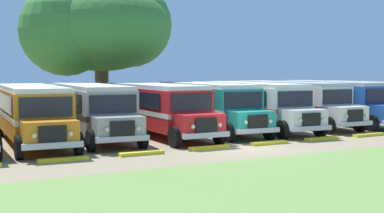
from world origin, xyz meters
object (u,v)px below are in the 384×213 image
parked_bus_slot_6 (290,101)px  parked_bus_slot_7 (333,100)px  parked_bus_slot_2 (91,108)px  broad_shade_tree (99,27)px  parked_bus_slot_5 (254,103)px  parked_bus_slot_4 (207,104)px  parked_bus_slot_3 (156,106)px  parked_bus_slot_1 (31,111)px

parked_bus_slot_6 → parked_bus_slot_7: size_ratio=0.99×
parked_bus_slot_2 → broad_shade_tree: size_ratio=0.91×
parked_bus_slot_7 → parked_bus_slot_5: bearing=-83.6°
parked_bus_slot_5 → broad_shade_tree: 13.82m
parked_bus_slot_2 → parked_bus_slot_4: (6.99, -0.25, 0.00)m
parked_bus_slot_4 → parked_bus_slot_6: (6.36, 0.19, 0.00)m
parked_bus_slot_4 → parked_bus_slot_5: same height
parked_bus_slot_4 → parked_bus_slot_7: same height
parked_bus_slot_3 → parked_bus_slot_4: size_ratio=0.99×
parked_bus_slot_6 → broad_shade_tree: 15.10m
parked_bus_slot_3 → parked_bus_slot_5: 6.50m
parked_bus_slot_4 → broad_shade_tree: size_ratio=0.91×
parked_bus_slot_3 → parked_bus_slot_4: bearing=96.0°
parked_bus_slot_2 → broad_shade_tree: broad_shade_tree is taller
parked_bus_slot_4 → parked_bus_slot_3: bearing=-80.6°
parked_bus_slot_4 → parked_bus_slot_7: 9.75m
parked_bus_slot_2 → parked_bus_slot_5: 10.04m
parked_bus_slot_3 → parked_bus_slot_5: (6.50, -0.12, 0.00)m
parked_bus_slot_2 → parked_bus_slot_6: (13.34, -0.06, 0.00)m
broad_shade_tree → parked_bus_slot_4: bearing=-74.6°
parked_bus_slot_1 → parked_bus_slot_3: size_ratio=1.01×
parked_bus_slot_1 → parked_bus_slot_7: (19.94, 0.25, 0.00)m
parked_bus_slot_6 → broad_shade_tree: broad_shade_tree is taller
parked_bus_slot_1 → parked_bus_slot_4: same height
parked_bus_slot_5 → parked_bus_slot_3: bearing=-86.9°
parked_bus_slot_5 → parked_bus_slot_2: bearing=-89.8°
parked_bus_slot_1 → parked_bus_slot_3: 6.72m
parked_bus_slot_1 → parked_bus_slot_2: (3.21, 0.55, 0.00)m
parked_bus_slot_2 → parked_bus_slot_5: bearing=89.9°
parked_bus_slot_2 → parked_bus_slot_3: 3.56m
parked_bus_slot_3 → parked_bus_slot_6: bearing=93.6°
parked_bus_slot_1 → parked_bus_slot_6: same height
parked_bus_slot_3 → broad_shade_tree: bearing=178.2°
parked_bus_slot_2 → parked_bus_slot_6: 13.34m
parked_bus_slot_7 → broad_shade_tree: size_ratio=0.91×
parked_bus_slot_3 → broad_shade_tree: broad_shade_tree is taller
parked_bus_slot_5 → parked_bus_slot_7: same height
parked_bus_slot_4 → parked_bus_slot_6: bearing=95.9°
parked_bus_slot_6 → parked_bus_slot_4: bearing=-87.8°
parked_bus_slot_1 → parked_bus_slot_7: 19.94m
parked_bus_slot_2 → parked_bus_slot_7: size_ratio=1.00×
parked_bus_slot_3 → parked_bus_slot_6: 9.84m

